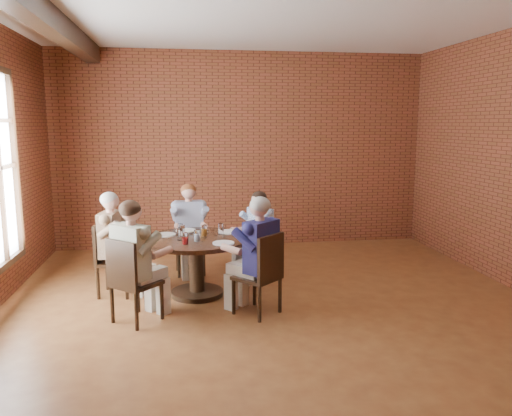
{
  "coord_description": "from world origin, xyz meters",
  "views": [
    {
      "loc": [
        -1.04,
        -5.27,
        2.16
      ],
      "look_at": [
        -0.12,
        1.0,
        1.09
      ],
      "focal_mm": 35.0,
      "sensor_mm": 36.0,
      "label": 1
    }
  ],
  "objects": [
    {
      "name": "diner_e",
      "position": [
        -0.23,
        0.16,
        0.68
      ],
      "size": [
        0.85,
        0.86,
        1.36
      ],
      "primitive_type": null,
      "rotation": [
        0.0,
        0.0,
        3.89
      ],
      "color": "#1C1C4E",
      "rests_on": "floor"
    },
    {
      "name": "diner_b",
      "position": [
        -0.97,
        1.84,
        0.65
      ],
      "size": [
        0.56,
        0.67,
        1.31
      ],
      "primitive_type": null,
      "rotation": [
        0.0,
        0.0,
        0.07
      ],
      "color": "#8C96B2",
      "rests_on": "floor"
    },
    {
      "name": "chair_c",
      "position": [
        -2.0,
        1.07,
        0.51
      ],
      "size": [
        0.49,
        0.49,
        0.93
      ],
      "rotation": [
        0.0,
        0.0,
        1.4
      ],
      "color": "black",
      "rests_on": "floor"
    },
    {
      "name": "floor",
      "position": [
        0.0,
        0.0,
        0.0
      ],
      "size": [
        7.0,
        7.0,
        0.0
      ],
      "primitive_type": "plane",
      "color": "brown",
      "rests_on": "ground"
    },
    {
      "name": "dining_table",
      "position": [
        -0.9,
        0.88,
        0.53
      ],
      "size": [
        1.32,
        1.32,
        0.75
      ],
      "color": "black",
      "rests_on": "floor"
    },
    {
      "name": "glass_d",
      "position": [
        -1.07,
        1.02,
        0.82
      ],
      "size": [
        0.07,
        0.07,
        0.14
      ],
      "primitive_type": "cylinder",
      "color": "white",
      "rests_on": "dining_table"
    },
    {
      "name": "plate_b",
      "position": [
        -1.03,
        1.31,
        0.76
      ],
      "size": [
        0.26,
        0.26,
        0.01
      ],
      "primitive_type": "cylinder",
      "color": "white",
      "rests_on": "dining_table"
    },
    {
      "name": "chair_d",
      "position": [
        -1.64,
        0.06,
        0.51
      ],
      "size": [
        0.62,
        0.62,
        0.95
      ],
      "rotation": [
        0.0,
        0.0,
        2.41
      ],
      "color": "black",
      "rests_on": "floor"
    },
    {
      "name": "chair_a",
      "position": [
        0.01,
        1.38,
        0.49
      ],
      "size": [
        0.53,
        0.53,
        0.89
      ],
      "rotation": [
        0.0,
        0.0,
        -1.06
      ],
      "color": "black",
      "rests_on": "floor"
    },
    {
      "name": "wall_back",
      "position": [
        0.0,
        3.5,
        1.7
      ],
      "size": [
        7.0,
        0.0,
        7.0
      ],
      "primitive_type": "plane",
      "rotation": [
        1.57,
        0.0,
        0.0
      ],
      "color": "brown",
      "rests_on": "ground"
    },
    {
      "name": "glass_e",
      "position": [
        -1.1,
        0.77,
        0.82
      ],
      "size": [
        0.07,
        0.07,
        0.14
      ],
      "primitive_type": "cylinder",
      "color": "white",
      "rests_on": "dining_table"
    },
    {
      "name": "chair_b",
      "position": [
        -0.97,
        1.92,
        0.5
      ],
      "size": [
        0.44,
        0.44,
        0.92
      ],
      "rotation": [
        0.0,
        0.0,
        0.07
      ],
      "color": "black",
      "rests_on": "floor"
    },
    {
      "name": "diner_c",
      "position": [
        -1.91,
        1.05,
        0.66
      ],
      "size": [
        0.72,
        0.62,
        1.32
      ],
      "primitive_type": null,
      "rotation": [
        0.0,
        0.0,
        1.4
      ],
      "color": "brown",
      "rests_on": "floor"
    },
    {
      "name": "smartphone",
      "position": [
        -0.65,
        0.51,
        0.75
      ],
      "size": [
        0.1,
        0.16,
        0.01
      ],
      "primitive_type": "cube",
      "rotation": [
        0.0,
        0.0,
        0.17
      ],
      "color": "black",
      "rests_on": "dining_table"
    },
    {
      "name": "glass_c",
      "position": [
        -1.09,
        1.1,
        0.82
      ],
      "size": [
        0.07,
        0.07,
        0.14
      ],
      "primitive_type": "cylinder",
      "color": "white",
      "rests_on": "dining_table"
    },
    {
      "name": "chair_e",
      "position": [
        -0.17,
        0.09,
        0.52
      ],
      "size": [
        0.62,
        0.62,
        0.95
      ],
      "rotation": [
        0.0,
        0.0,
        3.89
      ],
      "color": "black",
      "rests_on": "floor"
    },
    {
      "name": "glass_f",
      "position": [
        -1.04,
        0.56,
        0.82
      ],
      "size": [
        0.07,
        0.07,
        0.14
      ],
      "primitive_type": "cylinder",
      "color": "white",
      "rests_on": "dining_table"
    },
    {
      "name": "glass_a",
      "position": [
        -0.57,
        1.05,
        0.82
      ],
      "size": [
        0.07,
        0.07,
        0.14
      ],
      "primitive_type": "cylinder",
      "color": "white",
      "rests_on": "dining_table"
    },
    {
      "name": "diner_a",
      "position": [
        -0.06,
        1.35,
        0.63
      ],
      "size": [
        0.75,
        0.71,
        1.25
      ],
      "primitive_type": null,
      "rotation": [
        0.0,
        0.0,
        -1.06
      ],
      "color": "#385992",
      "rests_on": "floor"
    },
    {
      "name": "glass_b",
      "position": [
        -0.8,
        0.97,
        0.82
      ],
      "size": [
        0.07,
        0.07,
        0.14
      ],
      "primitive_type": "cylinder",
      "color": "white",
      "rests_on": "dining_table"
    },
    {
      "name": "ceiling_beam",
      "position": [
        -2.45,
        0.0,
        3.27
      ],
      "size": [
        0.22,
        6.9,
        0.26
      ],
      "primitive_type": "cube",
      "color": "black",
      "rests_on": "ceiling"
    },
    {
      "name": "wall_front",
      "position": [
        0.0,
        -3.5,
        1.7
      ],
      "size": [
        7.0,
        0.0,
        7.0
      ],
      "primitive_type": "plane",
      "rotation": [
        -1.57,
        0.0,
        0.0
      ],
      "color": "brown",
      "rests_on": "ground"
    },
    {
      "name": "plate_a",
      "position": [
        -0.47,
        1.14,
        0.76
      ],
      "size": [
        0.26,
        0.26,
        0.01
      ],
      "primitive_type": "cylinder",
      "color": "white",
      "rests_on": "dining_table"
    },
    {
      "name": "plate_c",
      "position": [
        -1.28,
        1.08,
        0.76
      ],
      "size": [
        0.26,
        0.26,
        0.01
      ],
      "primitive_type": "cylinder",
      "color": "white",
      "rests_on": "dining_table"
    },
    {
      "name": "diner_d",
      "position": [
        -1.58,
        0.12,
        0.68
      ],
      "size": [
        0.85,
        0.86,
        1.36
      ],
      "primitive_type": null,
      "rotation": [
        0.0,
        0.0,
        2.41
      ],
      "color": "#C7AF9C",
      "rests_on": "floor"
    },
    {
      "name": "glass_g",
      "position": [
        -0.89,
        0.69,
        0.82
      ],
      "size": [
        0.07,
        0.07,
        0.14
      ],
      "primitive_type": "cylinder",
      "color": "white",
      "rests_on": "dining_table"
    },
    {
      "name": "plate_d",
      "position": [
        -0.58,
        0.52,
        0.76
      ],
      "size": [
        0.26,
        0.26,
        0.01
      ],
      "primitive_type": "cylinder",
      "color": "white",
      "rests_on": "dining_table"
    },
    {
      "name": "ceiling",
      "position": [
        0.0,
        0.0,
        3.4
      ],
      "size": [
        7.0,
        7.0,
        0.0
      ],
      "primitive_type": "plane",
      "rotation": [
        3.14,
        0.0,
        0.0
      ],
      "color": "white",
      "rests_on": "wall_back"
    }
  ]
}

